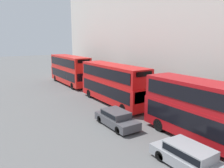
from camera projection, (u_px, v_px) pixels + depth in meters
The scene contains 6 objects.
bus_leading at pixel (211, 112), 14.33m from camera, with size 2.59×10.28×4.27m.
bus_second_in_queue at pixel (113, 82), 24.15m from camera, with size 2.59×10.40×4.35m.
bus_third_in_queue at pixel (70, 69), 34.63m from camera, with size 2.59×10.74×4.51m.
car_dark_sedan at pixel (190, 157), 11.95m from camera, with size 1.76×4.73×1.36m.
car_hatchback at pixel (116, 118), 17.95m from camera, with size 1.77×4.31×1.32m.
pedestrian at pixel (101, 83), 32.44m from camera, with size 0.36×0.36×1.63m.
Camera 1 is at (-11.28, -3.16, 7.02)m, focal length 35.00 mm.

